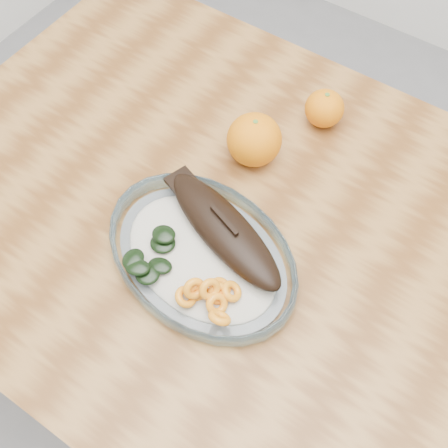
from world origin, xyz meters
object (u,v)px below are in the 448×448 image
(dining_table, at_px, (255,261))
(orange_right, at_px, (324,108))
(plated_meal, at_px, (203,252))
(orange_left, at_px, (254,140))

(dining_table, relative_size, orange_right, 17.77)
(plated_meal, height_order, orange_right, plated_meal)
(dining_table, xyz_separation_m, orange_left, (-0.08, 0.12, 0.14))
(dining_table, bearing_deg, orange_right, 95.93)
(dining_table, relative_size, plated_meal, 1.81)
(plated_meal, height_order, orange_left, orange_left)
(dining_table, relative_size, orange_left, 13.31)
(orange_left, xyz_separation_m, orange_right, (0.06, 0.13, -0.01))
(orange_right, bearing_deg, plated_meal, -92.85)
(dining_table, bearing_deg, orange_left, 125.23)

